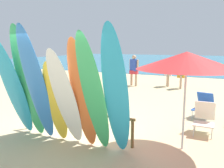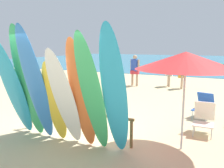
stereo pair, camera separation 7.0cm
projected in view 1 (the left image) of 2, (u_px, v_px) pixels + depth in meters
ground at (175, 74)px, 18.31m from camera, size 60.00×60.00×0.00m
ocean_water at (197, 61)px, 35.18m from camera, size 60.00×40.00×0.02m
surfboard_rack at (76, 116)px, 5.70m from camera, size 3.10×0.07×0.68m
surfboard_teal_0 at (14, 89)px, 5.52m from camera, size 0.62×1.05×2.44m
surfboard_green_1 at (28, 84)px, 5.43m from camera, size 0.64×0.86×2.74m
surfboard_blue_2 at (37, 86)px, 5.17m from camera, size 0.59×1.03×2.72m
surfboard_yellow_3 at (56, 103)px, 5.25m from camera, size 0.51×0.66×1.95m
surfboard_white_4 at (65, 99)px, 4.97m from camera, size 0.62×0.95×2.23m
surfboard_orange_5 at (82, 96)px, 4.81m from camera, size 0.50×0.79×2.44m
surfboard_green_6 at (94, 96)px, 4.61m from camera, size 0.58×0.97×2.55m
surfboard_teal_7 at (116, 94)px, 4.42m from camera, size 0.58×1.01×2.68m
beachgoer_photographing at (181, 73)px, 12.21m from camera, size 0.39×0.56×1.48m
beachgoer_near_rack at (168, 71)px, 12.86m from camera, size 0.39×0.54×1.49m
beachgoer_by_water at (134, 68)px, 13.02m from camera, size 0.62×0.38×1.75m
beach_chair_red at (204, 117)px, 5.97m from camera, size 0.50×0.66×0.83m
beach_chair_blue at (204, 105)px, 7.25m from camera, size 0.67×0.82×0.81m
beach_umbrella at (187, 61)px, 4.80m from camera, size 2.12×2.12×2.14m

